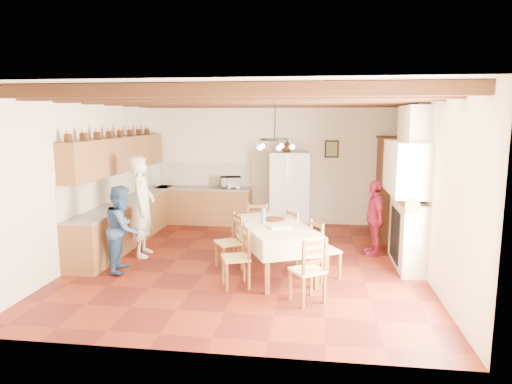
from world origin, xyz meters
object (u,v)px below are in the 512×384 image
chair_right_far (301,236)px  microwave (231,182)px  refrigerator (288,190)px  chair_right_near (325,249)px  chair_end_near (308,269)px  chair_left_far (229,241)px  chair_end_far (258,230)px  person_woman_blue (123,228)px  dining_table (274,229)px  person_woman_red (374,218)px  person_man (142,206)px  chair_left_near (236,257)px  hutch (389,188)px

chair_right_far → microwave: bearing=1.7°
refrigerator → chair_right_near: bearing=-83.6°
chair_end_near → microwave: bearing=-101.8°
microwave → chair_right_near: bearing=-74.6°
chair_left_far → chair_right_near: size_ratio=1.00×
chair_right_near → chair_end_far: 1.70m
chair_right_near → person_woman_blue: person_woman_blue is taller
dining_table → microwave: bearing=111.8°
person_woman_red → chair_left_far: bearing=-73.8°
person_woman_blue → microwave: 3.85m
chair_end_far → person_man: (-2.15, -0.38, 0.47)m
dining_table → chair_left_far: chair_left_far is taller
chair_right_near → chair_end_near: bearing=135.1°
person_woman_blue → chair_end_far: bearing=-69.8°
chair_right_far → chair_left_near: bearing=114.2°
chair_right_near → chair_right_far: (-0.43, 0.80, 0.00)m
person_man → chair_end_near: bearing=-129.3°
hutch → dining_table: bearing=-128.2°
chair_right_far → microwave: microwave is taller
refrigerator → person_woman_red: 2.59m
dining_table → person_man: person_man is taller
chair_end_near → person_man: bearing=-65.0°
refrigerator → chair_end_far: size_ratio=1.88×
chair_right_near → chair_end_far: bearing=16.3°
chair_end_near → microwave: 5.02m
chair_right_far → dining_table: bearing=117.6°
chair_left_near → person_woman_blue: person_woman_blue is taller
chair_end_near → person_woman_blue: 3.30m
hutch → chair_end_near: size_ratio=2.29×
hutch → chair_end_far: size_ratio=2.29×
chair_right_near → person_woman_blue: size_ratio=0.65×
chair_right_far → person_man: (-2.97, -0.01, 0.47)m
hutch → chair_end_near: bearing=-111.6°
chair_right_near → person_woman_blue: bearing=60.9°
person_woman_red → person_man: bearing=-89.7°
chair_right_near → person_man: size_ratio=0.50×
chair_right_near → person_man: 3.52m
chair_left_far → microwave: size_ratio=1.95×
chair_right_near → chair_right_far: size_ratio=1.00×
refrigerator → chair_right_far: refrigerator is taller
person_woman_red → chair_end_far: bearing=-91.3°
chair_left_near → chair_end_near: size_ratio=1.00×
chair_right_far → chair_end_near: bearing=153.7°
refrigerator → chair_left_far: bearing=-112.5°
refrigerator → person_woman_blue: (-2.61, -3.41, -0.17)m
dining_table → chair_left_near: chair_left_near is taller
chair_right_near → chair_right_far: same height
hutch → person_woman_red: (-0.45, -1.33, -0.38)m
chair_end_near → person_man: person_man is taller
person_man → refrigerator: bearing=-54.7°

